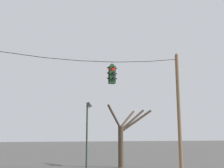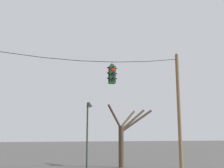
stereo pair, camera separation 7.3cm
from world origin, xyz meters
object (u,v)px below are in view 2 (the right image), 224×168
at_px(utility_pole_right, 179,113).
at_px(bare_tree, 124,135).
at_px(street_lamp, 88,119).
at_px(traffic_light_near_right_pole, 112,75).

bearing_deg(utility_pole_right, bare_tree, 100.72).
height_order(utility_pole_right, street_lamp, utility_pole_right).
bearing_deg(street_lamp, traffic_light_near_right_pole, -89.07).
relative_size(utility_pole_right, street_lamp, 1.56).
height_order(utility_pole_right, traffic_light_near_right_pole, utility_pole_right).
height_order(traffic_light_near_right_pole, street_lamp, traffic_light_near_right_pole).
xyz_separation_m(traffic_light_near_right_pole, street_lamp, (-0.08, 4.97, -2.26)).
xyz_separation_m(utility_pole_right, bare_tree, (-1.15, 6.10, -1.31)).
bearing_deg(bare_tree, utility_pole_right, -79.28).
bearing_deg(bare_tree, traffic_light_near_right_pole, -117.18).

